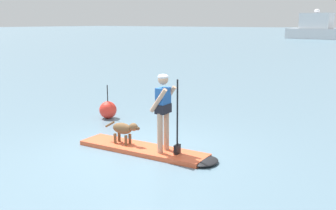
# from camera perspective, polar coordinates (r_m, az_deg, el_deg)

# --- Properties ---
(ground_plane) EXTENTS (400.00, 400.00, 0.00)m
(ground_plane) POSITION_cam_1_polar(r_m,az_deg,el_deg) (9.07, -3.69, -6.64)
(ground_plane) COLOR slate
(paddleboard) EXTENTS (3.42, 0.99, 0.10)m
(paddleboard) POSITION_cam_1_polar(r_m,az_deg,el_deg) (8.93, -2.49, -6.58)
(paddleboard) COLOR #E55933
(paddleboard) RESTS_ON ground_plane
(person_paddler) EXTENTS (0.62, 0.50, 1.69)m
(person_paddler) POSITION_cam_1_polar(r_m,az_deg,el_deg) (8.48, -0.61, -0.29)
(person_paddler) COLOR tan
(person_paddler) RESTS_ON paddleboard
(dog) EXTENTS (0.99, 0.26, 0.53)m
(dog) POSITION_cam_1_polar(r_m,az_deg,el_deg) (9.22, -6.34, -3.47)
(dog) COLOR brown
(dog) RESTS_ON paddleboard
(moored_boat_port) EXTENTS (11.71, 4.77, 4.97)m
(moored_boat_port) POSITION_cam_1_polar(r_m,az_deg,el_deg) (72.97, 20.87, 10.11)
(moored_boat_port) COLOR silver
(moored_boat_port) RESTS_ON ground_plane
(marker_buoy) EXTENTS (0.52, 0.52, 1.02)m
(marker_buoy) POSITION_cam_1_polar(r_m,az_deg,el_deg) (12.13, -8.61, -0.69)
(marker_buoy) COLOR red
(marker_buoy) RESTS_ON ground_plane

